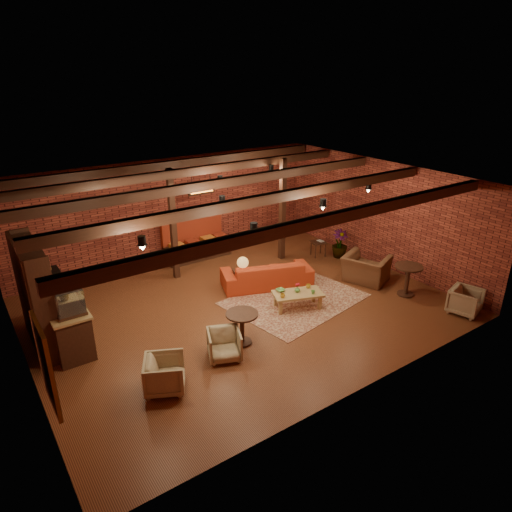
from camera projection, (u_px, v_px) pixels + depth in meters
floor at (242, 307)px, 11.71m from camera, size 10.00×10.00×0.00m
ceiling at (241, 184)px, 10.48m from camera, size 10.00×8.00×0.02m
wall_back at (171, 210)px, 14.13m from camera, size 10.00×0.02×3.20m
wall_front at (364, 318)px, 8.05m from camera, size 10.00×0.02×3.20m
wall_left at (16, 305)px, 8.47m from camera, size 0.02×8.00×3.20m
wall_right at (381, 214)px, 13.71m from camera, size 0.02×8.00×3.20m
ceiling_beams at (241, 190)px, 10.52m from camera, size 9.80×6.40×0.22m
ceiling_pipe at (207, 186)px, 11.83m from camera, size 9.60×0.12×0.12m
post_left at (173, 225)px, 12.75m from camera, size 0.16×0.16×3.20m
post_right at (282, 210)px, 14.08m from camera, size 0.16×0.16×3.20m
service_counter at (61, 308)px, 10.01m from camera, size 0.80×2.50×1.60m
plant_counter at (60, 286)px, 10.05m from camera, size 0.35×0.39×0.30m
shelving_hutch at (37, 295)px, 9.72m from camera, size 0.52×2.00×2.40m
chalkboard_menu at (47, 366)px, 6.76m from camera, size 0.08×0.96×1.46m
banquette at (197, 243)px, 14.53m from camera, size 2.10×0.70×1.00m
service_sign at (201, 189)px, 13.47m from camera, size 0.86×0.06×0.30m
ceiling_spotlights at (241, 199)px, 10.61m from camera, size 6.40×4.40×0.28m
rug at (295, 299)px, 12.08m from camera, size 3.73×3.09×0.01m
sofa at (267, 274)px, 12.71m from camera, size 2.67×1.76×0.73m
coffee_table at (297, 294)px, 11.52m from camera, size 1.38×1.02×0.68m
side_table_lamp at (243, 265)px, 12.29m from camera, size 0.57×0.57×0.99m
round_table_left at (242, 323)px, 10.00m from camera, size 0.72×0.72×0.75m
armchair_a at (165, 373)px, 8.58m from camera, size 0.94×0.96×0.75m
armchair_b at (224, 343)px, 9.54m from camera, size 0.87×0.84×0.70m
armchair_right at (366, 264)px, 12.93m from camera, size 1.16×1.39×1.04m
side_table_book at (318, 243)px, 14.71m from camera, size 0.54×0.54×0.50m
round_table_right at (408, 276)px, 12.11m from camera, size 0.73×0.73×0.85m
armchair_far at (466, 300)px, 11.29m from camera, size 0.85×0.82×0.72m
plant_tall at (342, 217)px, 14.27m from camera, size 1.87×1.87×2.71m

